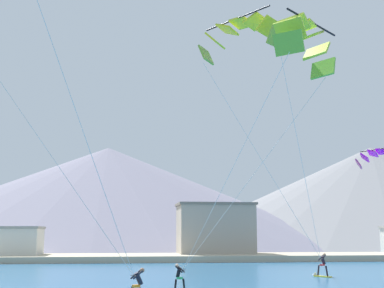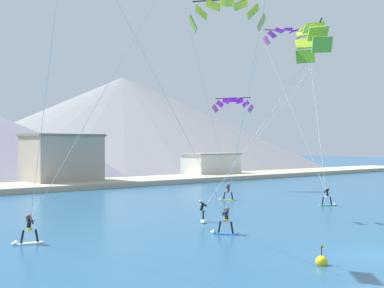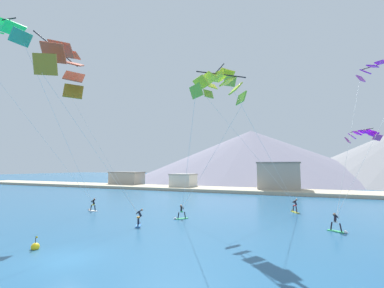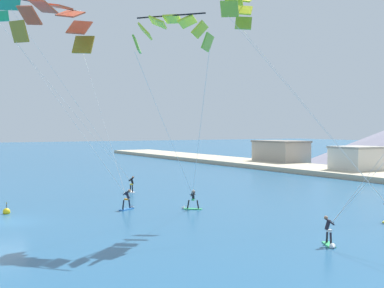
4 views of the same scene
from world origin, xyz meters
name	(u,v)px [view 2 (image 2 of 4)]	position (x,y,z in m)	size (l,w,h in m)	color
ground_plane	(376,256)	(0.00, 0.00, 0.00)	(400.00, 400.00, 0.00)	#23567F
kitesurfer_near_lead	(223,225)	(-1.07, 9.64, 0.52)	(1.20, 1.71, 1.73)	#337FDB
kitesurfer_near_trail	(329,200)	(16.89, 14.24, 0.52)	(1.72, 1.19, 1.75)	#33B266
kitesurfer_mid_center	(25,235)	(-11.61, 14.37, 0.50)	(1.78, 0.66, 1.73)	white
kitesurfer_far_left	(226,195)	(13.11, 23.53, 0.58)	(1.21, 1.71, 1.82)	yellow
kitesurfer_far_right	(203,216)	(1.33, 14.05, 0.44)	(1.46, 1.56, 1.64)	#33B266
parafoil_kite_near_trail	(287,36)	(23.47, 24.28, 17.75)	(9.27, 11.87, 17.28)	#C743BB
parafoil_kite_far_left	(227,13)	(5.58, 15.90, 15.82)	(10.10, 10.03, 15.46)	#7EAB33
parafoil_kite_far_right	(311,39)	(7.39, 9.27, 13.04)	(8.05, 7.32, 12.78)	#69B633
parafoil_kite_distant_high_outer	(233,104)	(22.72, 32.04, 10.54)	(4.34, 4.30, 1.85)	#B73C91
race_marker_buoy	(322,262)	(-3.63, 0.61, 0.16)	(0.56, 0.56, 1.02)	yellow
shore_building_harbour_front	(211,165)	(37.64, 51.75, 2.06)	(9.59, 5.33, 4.11)	silver
shore_building_quay_east	(62,160)	(9.57, 50.83, 3.47)	(9.53, 6.89, 6.91)	#A89E8E
mountain_peak_central_summit	(123,121)	(59.30, 110.32, 12.18)	(108.24, 108.24, 24.36)	gray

